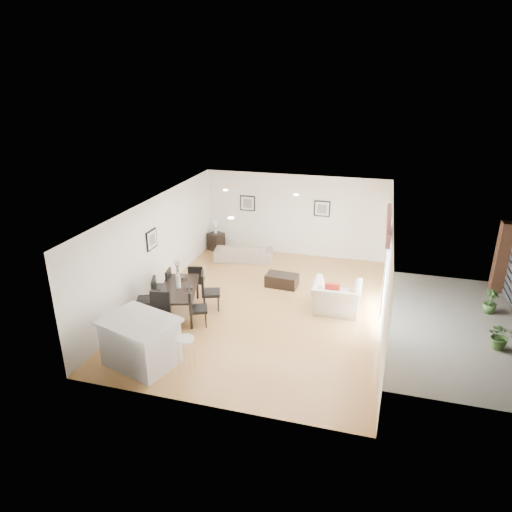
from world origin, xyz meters
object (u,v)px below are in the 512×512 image
(armchair, at_px, (337,298))
(kitchen_island, at_px, (140,342))
(dining_chair_wnear, at_px, (150,296))
(coffee_table, at_px, (282,280))
(dining_chair_enear, at_px, (195,305))
(dining_table, at_px, (179,290))
(side_table, at_px, (216,241))
(dining_chair_head, at_px, (159,312))
(bar_stool, at_px, (186,343))
(dining_chair_foot, at_px, (196,278))
(sofa, at_px, (244,252))
(dining_chair_wfar, at_px, (165,284))
(dining_chair_efar, at_px, (207,289))

(armchair, height_order, kitchen_island, kitchen_island)
(dining_chair_wnear, distance_m, coffee_table, 3.83)
(dining_chair_enear, bearing_deg, dining_chair_wnear, 63.21)
(dining_table, bearing_deg, side_table, 81.61)
(armchair, xyz_separation_m, kitchen_island, (-3.66, -3.38, 0.13))
(dining_table, relative_size, kitchen_island, 1.09)
(dining_chair_head, distance_m, bar_stool, 1.66)
(coffee_table, bearing_deg, dining_chair_foot, -146.61)
(sofa, bearing_deg, coffee_table, 125.43)
(dining_table, relative_size, bar_stool, 2.44)
(dining_chair_wfar, distance_m, dining_chair_efar, 1.21)
(armchair, distance_m, bar_stool, 4.30)
(armchair, distance_m, dining_chair_efar, 3.29)
(armchair, height_order, side_table, armchair)
(armchair, distance_m, dining_chair_head, 4.41)
(armchair, xyz_separation_m, dining_chair_enear, (-3.19, -1.62, 0.14))
(dining_chair_foot, height_order, bar_stool, dining_chair_foot)
(dining_chair_foot, bearing_deg, side_table, -91.60)
(dining_chair_head, bearing_deg, dining_table, 80.37)
(dining_chair_wfar, height_order, dining_chair_head, dining_chair_head)
(coffee_table, distance_m, side_table, 3.65)
(dining_chair_enear, bearing_deg, dining_chair_efar, -23.31)
(dining_chair_enear, bearing_deg, dining_chair_foot, -2.62)
(dining_chair_wnear, relative_size, dining_chair_wfar, 1.12)
(sofa, bearing_deg, dining_chair_head, 73.79)
(dining_chair_foot, bearing_deg, coffee_table, -164.11)
(dining_chair_foot, xyz_separation_m, side_table, (-0.72, 3.48, -0.20))
(dining_chair_wfar, height_order, side_table, dining_chair_wfar)
(dining_chair_wnear, height_order, dining_chair_head, dining_chair_wnear)
(dining_chair_wfar, xyz_separation_m, dining_chair_enear, (1.21, -0.90, 0.01))
(dining_chair_wfar, bearing_deg, side_table, 170.80)
(sofa, xyz_separation_m, kitchen_island, (-0.36, -6.08, 0.25))
(dining_chair_wnear, height_order, dining_chair_wfar, dining_chair_wnear)
(side_table, bearing_deg, coffee_table, -38.81)
(dining_chair_efar, height_order, side_table, dining_chair_efar)
(dining_chair_enear, xyz_separation_m, bar_stool, (0.55, -1.76, 0.13))
(dining_chair_efar, relative_size, side_table, 1.70)
(side_table, bearing_deg, sofa, -29.59)
(dining_chair_wnear, relative_size, dining_chair_efar, 1.03)
(dining_chair_enear, bearing_deg, side_table, -9.07)
(dining_chair_wnear, bearing_deg, sofa, 145.99)
(dining_table, bearing_deg, sofa, 65.32)
(side_table, bearing_deg, kitchen_island, -82.83)
(kitchen_island, bearing_deg, dining_chair_enear, 92.08)
(dining_chair_wfar, bearing_deg, dining_chair_foot, 124.42)
(armchair, relative_size, kitchen_island, 0.69)
(side_table, height_order, bar_stool, bar_stool)
(side_table, bearing_deg, dining_chair_foot, -78.25)
(side_table, bearing_deg, bar_stool, -74.58)
(dining_chair_wnear, xyz_separation_m, bar_stool, (1.76, -1.83, 0.08))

